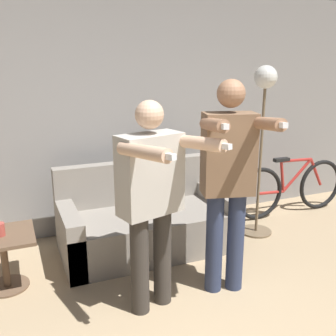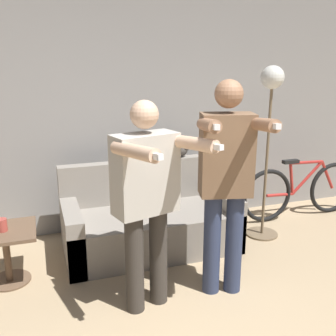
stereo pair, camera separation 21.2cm
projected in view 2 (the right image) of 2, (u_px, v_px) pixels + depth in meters
wall_back at (121, 114)px, 4.31m from camera, size 10.00×0.05×2.60m
couch at (149, 222)px, 4.01m from camera, size 1.71×0.85×0.85m
person_left at (147, 193)px, 2.84m from camera, size 0.65×0.77×1.61m
person_right at (226, 177)px, 3.02m from camera, size 0.58×0.75×1.74m
cat at (175, 151)px, 4.24m from camera, size 0.41×0.13×0.16m
floor_lamp at (270, 110)px, 3.99m from camera, size 0.35×0.35×1.82m
side_table at (6, 245)px, 3.34m from camera, size 0.51×0.51×0.48m
cup at (2, 225)px, 3.28m from camera, size 0.09×0.09×0.11m
bicycle at (300, 190)px, 4.77m from camera, size 1.59×0.07×0.74m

